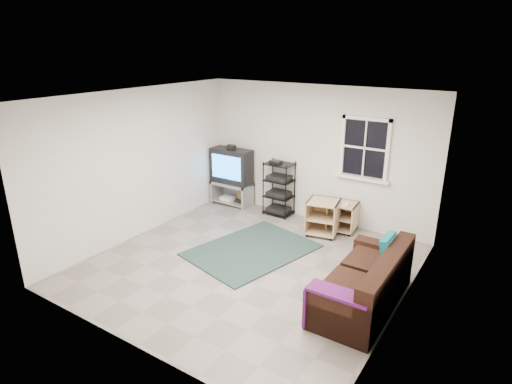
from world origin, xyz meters
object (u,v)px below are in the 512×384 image
Objects in this scene: tv_unit at (232,172)px; side_table_left at (323,216)px; av_rack at (279,192)px; sofa at (366,285)px; side_table_right at (343,214)px.

tv_unit reaches higher than side_table_left.
side_table_left is (1.14, -0.34, -0.14)m from av_rack.
sofa is (1.43, -1.80, -0.04)m from side_table_left.
side_table_right is 2.43m from sofa.
tv_unit is 1.16m from av_rack.
av_rack reaches higher than sofa.
tv_unit is 2.31× the size of side_table_right.
sofa is at bearing -39.85° from av_rack.
av_rack is at bearing 179.27° from side_table_right.
side_table_left is 1.13× the size of side_table_right.
side_table_right is at bearing 0.12° from tv_unit.
tv_unit is 4.29m from sofa.
tv_unit is at bearing 150.25° from sofa.
av_rack is 3.35m from sofa.
tv_unit is 2.33m from side_table_left.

